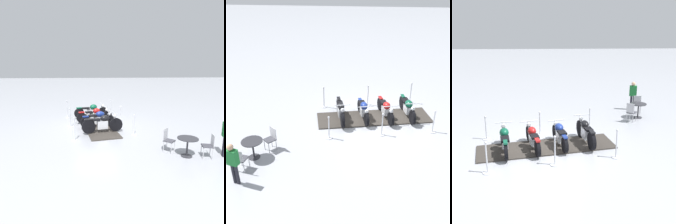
% 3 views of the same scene
% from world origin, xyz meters
% --- Properties ---
extents(ground_plane, '(80.00, 80.00, 0.00)m').
position_xyz_m(ground_plane, '(0.00, 0.00, 0.00)').
color(ground_plane, '#A8AAB2').
extents(display_platform, '(2.67, 5.68, 0.05)m').
position_xyz_m(display_platform, '(0.00, 0.00, 0.03)').
color(display_platform, '#38332D').
rests_on(display_platform, ground_plane).
extents(motorcycle_black, '(2.15, 0.76, 1.05)m').
position_xyz_m(motorcycle_black, '(0.37, -1.60, 0.53)').
color(motorcycle_black, black).
rests_on(motorcycle_black, display_platform).
extents(motorcycle_navy, '(2.01, 0.80, 0.90)m').
position_xyz_m(motorcycle_navy, '(0.15, -0.53, 0.52)').
color(motorcycle_navy, black).
rests_on(motorcycle_navy, display_platform).
extents(motorcycle_maroon, '(2.17, 0.92, 0.92)m').
position_xyz_m(motorcycle_maroon, '(-0.08, 0.54, 0.49)').
color(motorcycle_maroon, black).
rests_on(motorcycle_maroon, display_platform).
extents(motorcycle_forest, '(2.24, 0.74, 0.97)m').
position_xyz_m(motorcycle_forest, '(-0.31, 1.61, 0.52)').
color(motorcycle_forest, black).
rests_on(motorcycle_forest, display_platform).
extents(stanchion_left_rear, '(0.36, 0.36, 1.15)m').
position_xyz_m(stanchion_left_rear, '(-1.98, 1.96, 0.35)').
color(stanchion_left_rear, silver).
rests_on(stanchion_left_rear, ground_plane).
extents(stanchion_left_front, '(0.30, 0.30, 1.14)m').
position_xyz_m(stanchion_left_front, '(-1.00, -2.59, 0.40)').
color(stanchion_left_front, silver).
rests_on(stanchion_left_front, ground_plane).
extents(stanchion_left_mid, '(0.35, 0.35, 1.12)m').
position_xyz_m(stanchion_left_mid, '(-1.49, -0.32, 0.34)').
color(stanchion_left_mid, silver).
rests_on(stanchion_left_mid, ground_plane).
extents(stanchion_right_rear, '(0.36, 0.36, 1.06)m').
position_xyz_m(stanchion_right_rear, '(1.00, 2.59, 0.32)').
color(stanchion_right_rear, silver).
rests_on(stanchion_right_rear, ground_plane).
extents(stanchion_right_front, '(0.30, 0.30, 1.07)m').
position_xyz_m(stanchion_right_front, '(1.98, -1.96, 0.37)').
color(stanchion_right_front, silver).
rests_on(stanchion_right_front, ground_plane).
extents(stanchion_right_mid, '(0.29, 0.29, 1.07)m').
position_xyz_m(stanchion_right_mid, '(1.49, 0.32, 0.39)').
color(stanchion_right_mid, silver).
rests_on(stanchion_right_mid, ground_plane).
extents(cafe_table, '(0.81, 0.81, 0.76)m').
position_xyz_m(cafe_table, '(3.64, -4.69, 0.58)').
color(cafe_table, '#2D2D33').
rests_on(cafe_table, ground_plane).
extents(cafe_chair_near_table, '(0.56, 0.56, 0.97)m').
position_xyz_m(cafe_chair_near_table, '(3.02, -4.15, 0.56)').
color(cafe_chair_near_table, '#B7B7BC').
rests_on(cafe_chair_near_table, ground_plane).
extents(cafe_chair_across_table, '(0.47, 0.47, 0.94)m').
position_xyz_m(cafe_chair_across_table, '(4.45, -4.86, 0.55)').
color(cafe_chair_across_table, '#B7B7BC').
rests_on(cafe_chair_across_table, ground_plane).
extents(bystander_person, '(0.31, 0.44, 1.60)m').
position_xyz_m(bystander_person, '(5.12, -4.77, 0.95)').
color(bystander_person, '#23232D').
rests_on(bystander_person, ground_plane).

